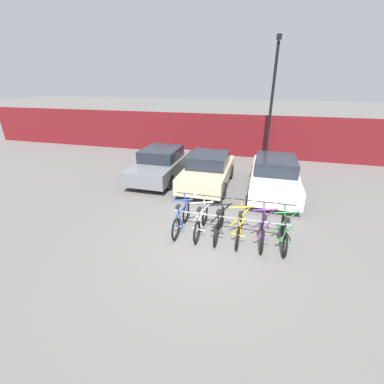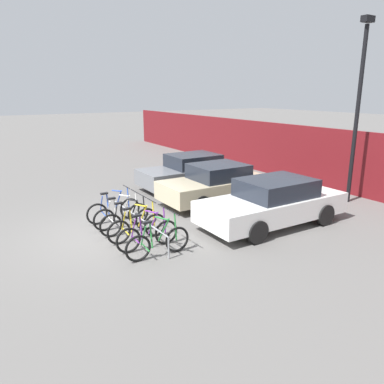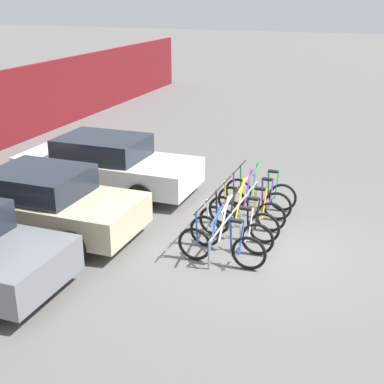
% 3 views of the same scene
% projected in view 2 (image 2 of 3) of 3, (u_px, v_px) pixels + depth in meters
% --- Properties ---
extents(ground_plane, '(120.00, 120.00, 0.00)m').
position_uv_depth(ground_plane, '(108.00, 234.00, 10.51)').
color(ground_plane, '#605E5B').
extents(hoarding_wall, '(36.00, 0.16, 2.44)m').
position_uv_depth(hoarding_wall, '(334.00, 160.00, 15.03)').
color(hoarding_wall, maroon).
rests_on(hoarding_wall, ground).
extents(bike_rack, '(3.53, 0.04, 0.57)m').
position_uv_depth(bike_rack, '(138.00, 219.00, 10.24)').
color(bike_rack, gray).
rests_on(bike_rack, ground).
extents(bicycle_blue, '(0.68, 1.71, 1.05)m').
position_uv_depth(bicycle_blue, '(114.00, 210.00, 11.42)').
color(bicycle_blue, black).
rests_on(bicycle_blue, ground).
extents(bicycle_white, '(0.68, 1.71, 1.05)m').
position_uv_depth(bicycle_white, '(121.00, 215.00, 10.90)').
color(bicycle_white, black).
rests_on(bicycle_white, ground).
extents(bicycle_black, '(0.68, 1.71, 1.05)m').
position_uv_depth(bicycle_black, '(129.00, 221.00, 10.46)').
color(bicycle_black, black).
rests_on(bicycle_black, ground).
extents(bicycle_yellow, '(0.68, 1.71, 1.05)m').
position_uv_depth(bicycle_yellow, '(137.00, 227.00, 9.97)').
color(bicycle_yellow, black).
rests_on(bicycle_yellow, ground).
extents(bicycle_purple, '(0.68, 1.71, 1.05)m').
position_uv_depth(bicycle_purple, '(148.00, 234.00, 9.44)').
color(bicycle_purple, black).
rests_on(bicycle_purple, ground).
extents(bicycle_green, '(0.68, 1.71, 1.05)m').
position_uv_depth(bicycle_green, '(158.00, 242.00, 8.97)').
color(bicycle_green, black).
rests_on(bicycle_green, ground).
extents(car_grey, '(1.91, 4.26, 1.40)m').
position_uv_depth(car_grey, '(191.00, 171.00, 15.36)').
color(car_grey, slate).
rests_on(car_grey, ground).
extents(car_beige, '(1.91, 4.00, 1.40)m').
position_uv_depth(car_beige, '(216.00, 184.00, 13.27)').
color(car_beige, '#C1B28E').
rests_on(car_beige, ground).
extents(car_white, '(1.91, 4.57, 1.40)m').
position_uv_depth(car_white, '(273.00, 202.00, 11.06)').
color(car_white, silver).
rests_on(car_white, ground).
extents(lamp_post, '(0.24, 0.44, 6.22)m').
position_uv_depth(lamp_post, '(358.00, 104.00, 12.70)').
color(lamp_post, black).
rests_on(lamp_post, ground).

